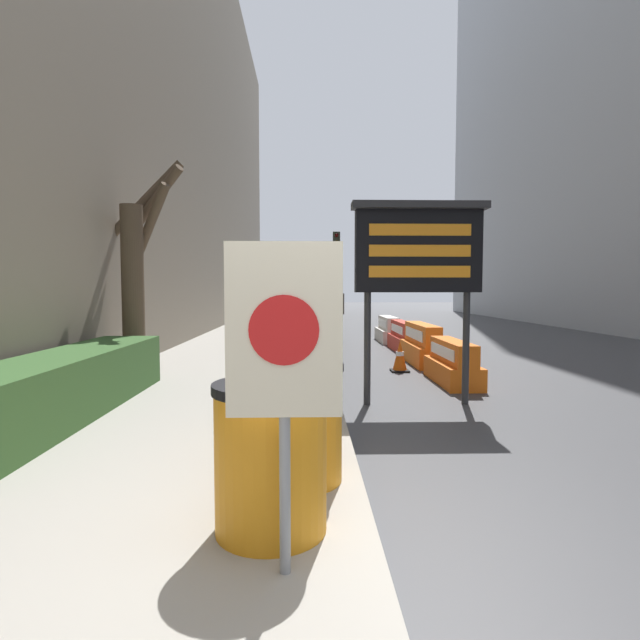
{
  "coord_description": "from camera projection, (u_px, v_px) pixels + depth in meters",
  "views": [
    {
      "loc": [
        -0.45,
        -2.67,
        1.69
      ],
      "look_at": [
        -0.24,
        5.15,
        1.2
      ],
      "focal_mm": 28.0,
      "sensor_mm": 36.0,
      "label": 1
    }
  ],
  "objects": [
    {
      "name": "barrel_drum_foreground",
      "position": [
        271.0,
        457.0,
        3.14
      ],
      "size": [
        0.73,
        0.73,
        0.94
      ],
      "color": "orange",
      "rests_on": "sidewalk_left"
    },
    {
      "name": "bare_tree",
      "position": [
        137.0,
        269.0,
        8.71
      ],
      "size": [
        1.61,
        1.08,
        3.89
      ],
      "color": "#4C3D2D",
      "rests_on": "sidewalk_left"
    },
    {
      "name": "message_board",
      "position": [
        418.0,
        252.0,
        7.17
      ],
      "size": [
        1.93,
        0.36,
        2.92
      ],
      "color": "#28282B",
      "rests_on": "ground_plane"
    },
    {
      "name": "building_left_facade",
      "position": [
        152.0,
        12.0,
        11.93
      ],
      "size": [
        0.4,
        50.4,
        16.64
      ],
      "color": "#706656",
      "rests_on": "ground_plane"
    },
    {
      "name": "traffic_cone_near",
      "position": [
        400.0,
        356.0,
        10.16
      ],
      "size": [
        0.36,
        0.36,
        0.64
      ],
      "color": "black",
      "rests_on": "ground_plane"
    },
    {
      "name": "hedge_strip",
      "position": [
        62.0,
        386.0,
        5.92
      ],
      "size": [
        0.9,
        4.78,
        0.75
      ],
      "color": "#335628",
      "rests_on": "sidewalk_left"
    },
    {
      "name": "barrel_drum_back",
      "position": [
        291.0,
        399.0,
        4.8
      ],
      "size": [
        0.73,
        0.73,
        0.94
      ],
      "color": "orange",
      "rests_on": "sidewalk_left"
    },
    {
      "name": "barrel_drum_middle",
      "position": [
        298.0,
        421.0,
        3.97
      ],
      "size": [
        0.73,
        0.73,
        0.94
      ],
      "color": "orange",
      "rests_on": "sidewalk_left"
    },
    {
      "name": "ground_plane",
      "position": [
        387.0,
        592.0,
        2.78
      ],
      "size": [
        120.0,
        120.0,
        0.0
      ],
      "primitive_type": "plane",
      "color": "#3F3F42"
    },
    {
      "name": "jersey_barrier_orange_near",
      "position": [
        422.0,
        346.0,
        11.32
      ],
      "size": [
        0.6,
        2.16,
        0.9
      ],
      "color": "orange",
      "rests_on": "ground_plane"
    },
    {
      "name": "warning_sign",
      "position": [
        284.0,
        351.0,
        2.6
      ],
      "size": [
        0.61,
        0.08,
        1.77
      ],
      "color": "gray",
      "rests_on": "sidewalk_left"
    },
    {
      "name": "traffic_light_near_curb",
      "position": [
        336.0,
        259.0,
        20.02
      ],
      "size": [
        0.28,
        0.45,
        3.96
      ],
      "color": "#2D2D30",
      "rests_on": "ground_plane"
    },
    {
      "name": "jersey_barrier_red_striped",
      "position": [
        403.0,
        338.0,
        13.6
      ],
      "size": [
        0.51,
        2.07,
        0.8
      ],
      "color": "red",
      "rests_on": "ground_plane"
    },
    {
      "name": "jersey_barrier_white",
      "position": [
        388.0,
        331.0,
        15.97
      ],
      "size": [
        0.64,
        1.9,
        0.8
      ],
      "color": "silver",
      "rests_on": "ground_plane"
    },
    {
      "name": "jersey_barrier_orange_far",
      "position": [
        452.0,
        364.0,
        8.95
      ],
      "size": [
        0.61,
        1.84,
        0.77
      ],
      "color": "orange",
      "rests_on": "ground_plane"
    },
    {
      "name": "pedestrian_worker",
      "position": [
        337.0,
        308.0,
        16.39
      ],
      "size": [
        0.48,
        0.3,
        1.78
      ],
      "rotation": [
        0.0,
        0.0,
        3.09
      ],
      "color": "#514C42",
      "rests_on": "ground_plane"
    },
    {
      "name": "sidewalk_left",
      "position": [
        28.0,
        584.0,
        2.72
      ],
      "size": [
        3.95,
        56.0,
        0.16
      ],
      "color": "gray",
      "rests_on": "ground_plane"
    }
  ]
}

